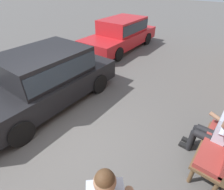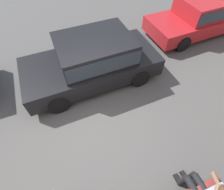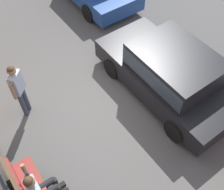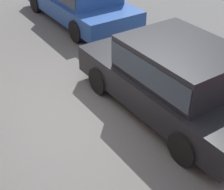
# 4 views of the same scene
# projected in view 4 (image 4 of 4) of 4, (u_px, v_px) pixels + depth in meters

# --- Properties ---
(ground_plane) EXTENTS (60.00, 60.00, 0.00)m
(ground_plane) POSITION_uv_depth(u_px,v_px,m) (93.00, 118.00, 6.86)
(ground_plane) COLOR #565451
(parked_car_mid) EXTENTS (4.28, 2.09, 1.49)m
(parked_car_mid) POSITION_uv_depth(u_px,v_px,m) (176.00, 75.00, 6.67)
(parked_car_mid) COLOR black
(parked_car_mid) RESTS_ON ground_plane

